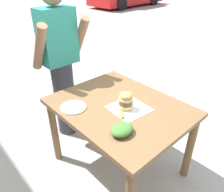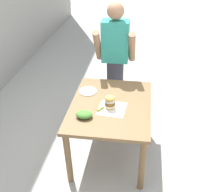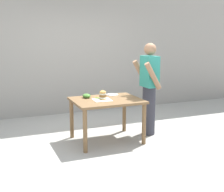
{
  "view_description": "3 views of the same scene",
  "coord_description": "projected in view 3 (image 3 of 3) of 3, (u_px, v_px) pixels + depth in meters",
  "views": [
    {
      "loc": [
        -1.13,
        -1.13,
        1.77
      ],
      "look_at": [
        0.0,
        0.1,
        0.79
      ],
      "focal_mm": 35.0,
      "sensor_mm": 36.0,
      "label": 1
    },
    {
      "loc": [
        0.33,
        -2.47,
        2.45
      ],
      "look_at": [
        0.0,
        0.1,
        0.79
      ],
      "focal_mm": 42.0,
      "sensor_mm": 36.0,
      "label": 2
    },
    {
      "loc": [
        4.88,
        -1.91,
        1.85
      ],
      "look_at": [
        0.0,
        0.1,
        0.79
      ],
      "focal_mm": 50.0,
      "sensor_mm": 36.0,
      "label": 3
    }
  ],
  "objects": [
    {
      "name": "side_salad",
      "position": [
        87.0,
        96.0,
        5.47
      ],
      "size": [
        0.18,
        0.14,
        0.07
      ],
      "primitive_type": "ellipsoid",
      "color": "#477F33",
      "rests_on": "patio_table"
    },
    {
      "name": "sandwich",
      "position": [
        103.0,
        95.0,
        5.31
      ],
      "size": [
        0.12,
        0.12,
        0.19
      ],
      "color": "gold",
      "rests_on": "serving_paper"
    },
    {
      "name": "diner_across_table",
      "position": [
        149.0,
        88.0,
        5.69
      ],
      "size": [
        0.55,
        0.35,
        1.69
      ],
      "color": "#33333D",
      "rests_on": "ground"
    },
    {
      "name": "ground_plane",
      "position": [
        107.0,
        141.0,
        5.5
      ],
      "size": [
        80.0,
        80.0,
        0.0
      ],
      "primitive_type": "plane",
      "color": "#ADAAA3"
    },
    {
      "name": "patio_table",
      "position": [
        107.0,
        106.0,
        5.37
      ],
      "size": [
        0.92,
        1.16,
        0.74
      ],
      "color": "brown",
      "rests_on": "ground"
    },
    {
      "name": "serving_paper",
      "position": [
        102.0,
        100.0,
        5.3
      ],
      "size": [
        0.33,
        0.33,
        0.0
      ],
      "primitive_type": "cube",
      "rotation": [
        0.0,
        0.0,
        -0.09
      ],
      "color": "white",
      "rests_on": "patio_table"
    },
    {
      "name": "pickle_spear",
      "position": [
        98.0,
        98.0,
        5.39
      ],
      "size": [
        0.07,
        0.09,
        0.02
      ],
      "primitive_type": "cylinder",
      "rotation": [
        0.0,
        1.57,
        0.98
      ],
      "color": "#8EA83D",
      "rests_on": "serving_paper"
    },
    {
      "name": "building_wall",
      "position": [
        117.0,
        0.0,
        7.51
      ],
      "size": [
        0.3,
        10.0,
        5.31
      ],
      "primitive_type": "cube",
      "color": "gray",
      "rests_on": "ground"
    },
    {
      "name": "side_plate_with_forks",
      "position": [
        112.0,
        95.0,
        5.73
      ],
      "size": [
        0.22,
        0.22,
        0.02
      ],
      "color": "white",
      "rests_on": "patio_table"
    }
  ]
}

